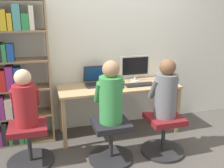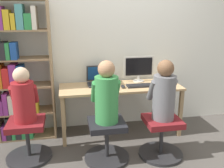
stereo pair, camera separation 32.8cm
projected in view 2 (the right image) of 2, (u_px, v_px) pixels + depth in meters
name	position (u px, v px, depth m)	size (l,w,h in m)	color
ground_plane	(125.00, 142.00, 3.45)	(14.00, 14.00, 0.00)	#4C4742
wall_back	(116.00, 42.00, 3.71)	(10.00, 0.05, 2.60)	silver
desk	(121.00, 91.00, 3.55)	(1.71, 0.59, 0.72)	tan
desktop_monitor	(139.00, 68.00, 3.70)	(0.45, 0.16, 0.38)	beige
laptop	(99.00, 81.00, 3.60)	(0.33, 0.32, 0.26)	#2D2D30
keyboard	(142.00, 85.00, 3.51)	(0.42, 0.16, 0.03)	#232326
computer_mouse_by_keyboard	(123.00, 86.00, 3.44)	(0.06, 0.12, 0.04)	black
office_chair_left	(161.00, 137.00, 3.07)	(0.55, 0.55, 0.50)	#262628
office_chair_right	(107.00, 140.00, 2.99)	(0.55, 0.55, 0.50)	#262628
person_at_monitor	(164.00, 93.00, 2.92)	(0.32, 0.32, 0.72)	slate
person_at_laptop	(106.00, 95.00, 2.83)	(0.33, 0.32, 0.73)	#388C47
bookshelf	(17.00, 74.00, 3.33)	(0.76, 0.33, 1.89)	#997A56
office_chair_side	(28.00, 139.00, 3.00)	(0.55, 0.55, 0.50)	#262628
person_near_shelf	(23.00, 97.00, 2.86)	(0.31, 0.29, 0.65)	maroon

